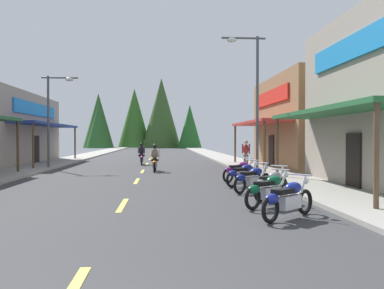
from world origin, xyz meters
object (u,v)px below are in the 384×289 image
Objects in this scene: motorcycle_parked_right_3 at (253,178)px; motorcycle_parked_right_5 at (240,171)px; motorcycle_parked_right_2 at (271,184)px; streetlamp_right at (251,87)px; motorcycle_parked_right_0 at (288,198)px; pedestrian_by_shop at (246,152)px; streetlamp_left at (54,108)px; rider_cruising_trailing at (141,156)px; motorcycle_parked_right_1 at (269,190)px; motorcycle_parked_right_4 at (244,174)px; rider_cruising_lead at (155,160)px.

motorcycle_parked_right_5 is (0.19, 3.42, 0.00)m from motorcycle_parked_right_3.
motorcycle_parked_right_5 is (-0.03, 5.09, 0.00)m from motorcycle_parked_right_2.
streetlamp_right reaches higher than motorcycle_parked_right_0.
pedestrian_by_shop is at bearing 80.92° from streetlamp_right.
motorcycle_parked_right_3 is at bearing -49.46° from streetlamp_left.
rider_cruising_trailing is at bearing 122.41° from streetlamp_right.
motorcycle_parked_right_4 is at bearing 48.03° from motorcycle_parked_right_1.
streetlamp_right is (11.07, -5.64, 0.69)m from streetlamp_left.
motorcycle_parked_right_1 is 0.97× the size of motorcycle_parked_right_5.
motorcycle_parked_right_0 is 0.95× the size of motorcycle_parked_right_5.
rider_cruising_lead is (-3.81, 5.76, 0.17)m from motorcycle_parked_right_5.
streetlamp_left reaches higher than motorcycle_parked_right_4.
motorcycle_parked_right_3 and motorcycle_parked_right_4 have the same top height.
motorcycle_parked_right_2 is 17.53m from rider_cruising_trailing.
motorcycle_parked_right_0 is 0.79× the size of rider_cruising_lead.
motorcycle_parked_right_4 and motorcycle_parked_right_5 have the same top height.
rider_cruising_trailing is (-5.91, 9.31, -3.83)m from streetlamp_right.
streetlamp_left is at bearing 70.69° from rider_cruising_lead.
motorcycle_parked_right_1 is 3.12m from motorcycle_parked_right_3.
motorcycle_parked_right_0 is at bearing -97.80° from streetlamp_right.
motorcycle_parked_right_1 is 4.93m from motorcycle_parked_right_4.
streetlamp_left is 15.49m from motorcycle_parked_right_3.
motorcycle_parked_right_2 is at bearing 33.83° from motorcycle_parked_right_1.
motorcycle_parked_right_0 is 1.03× the size of motorcycle_parked_right_2.
motorcycle_parked_right_2 and motorcycle_parked_right_4 have the same top height.
pedestrian_by_shop is (2.07, 11.13, 0.56)m from motorcycle_parked_right_3.
motorcycle_parked_right_0 and motorcycle_parked_right_4 have the same top height.
motorcycle_parked_right_4 is 0.96× the size of pedestrian_by_shop.
rider_cruising_lead is at bearing 62.47° from motorcycle_parked_right_2.
streetlamp_right is 8.58m from motorcycle_parked_right_2.
rider_cruising_trailing reaches higher than motorcycle_parked_right_2.
motorcycle_parked_right_5 is 7.96m from pedestrian_by_shop.
streetlamp_left is at bearing 90.03° from motorcycle_parked_right_3.
rider_cruising_lead is 1.20× the size of pedestrian_by_shop.
motorcycle_parked_right_3 is 0.79× the size of rider_cruising_trailing.
motorcycle_parked_right_2 is 3.48m from motorcycle_parked_right_4.
motorcycle_parked_right_1 is (-1.47, -8.97, -4.00)m from streetlamp_right.
motorcycle_parked_right_3 is at bearing -101.87° from streetlamp_right.
rider_cruising_trailing is (-4.68, 15.17, 0.17)m from motorcycle_parked_right_3.
streetlamp_left is 2.68× the size of rider_cruising_lead.
motorcycle_parked_right_3 is 0.95× the size of motorcycle_parked_right_5.
motorcycle_parked_right_2 is at bearing -126.03° from motorcycle_parked_right_5.
rider_cruising_trailing is 7.88m from pedestrian_by_shop.
motorcycle_parked_right_0 is (9.61, -16.27, -3.30)m from streetlamp_left.
motorcycle_parked_right_4 is (-1.19, -4.05, -4.00)m from streetlamp_right.
streetlamp_right is at bearing 41.96° from motorcycle_parked_right_1.
rider_cruising_lead is 6.03m from pedestrian_by_shop.
motorcycle_parked_right_5 is at bearing 47.53° from motorcycle_parked_right_1.
pedestrian_by_shop is (5.69, 1.95, 0.39)m from rider_cruising_lead.
motorcycle_parked_right_3 is at bearing 50.41° from motorcycle_parked_right_2.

